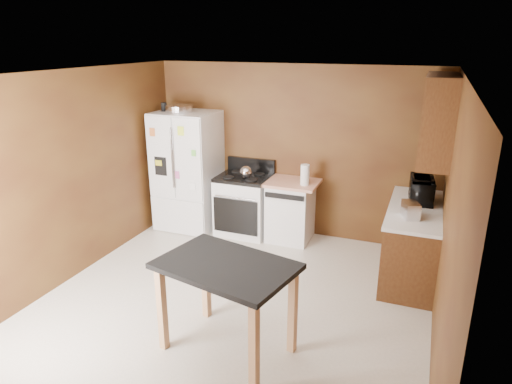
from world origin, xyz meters
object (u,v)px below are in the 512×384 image
Objects in this scene: kettle at (246,172)px; toaster at (411,210)px; gas_range at (244,204)px; island at (226,278)px; roasting_pan at (179,109)px; green_canister at (304,179)px; dishwasher at (290,210)px; pen_cup at (164,107)px; microwave at (422,191)px; refrigerator at (188,171)px; paper_towel at (305,175)px.

kettle is 2.44m from toaster.
gas_range is (-2.39, 0.83, -0.53)m from toaster.
toaster is 2.33m from island.
green_canister is at bearing 4.74° from roasting_pan.
green_canister is 0.11× the size of dishwasher.
island reaches higher than dishwasher.
dishwasher is at bearing 94.40° from island.
pen_cup is 0.11× the size of gas_range.
microwave is at bearing -8.07° from dishwasher.
kettle is 0.85m from dishwasher.
kettle is at bearing 0.20° from roasting_pan.
island is (1.83, -2.56, -0.13)m from refrigerator.
roasting_pan is 1.40× the size of paper_towel.
roasting_pan is 0.45× the size of dishwasher.
paper_towel is (2.17, 0.05, -0.83)m from pen_cup.
paper_towel reaches higher than dishwasher.
green_canister is (1.89, 0.16, -0.91)m from roasting_pan.
pen_cup is at bearing 130.56° from island.
refrigerator is at bearing 24.86° from roasting_pan.
refrigerator is (-3.39, 0.16, -0.14)m from microwave.
dishwasher is 2.68m from island.
gas_range is at bearing 109.38° from island.
roasting_pan is at bearing 2.71° from pen_cup.
green_canister is 0.52m from dishwasher.
roasting_pan is 1.70m from gas_range.
island is (0.20, -2.65, 0.32)m from dishwasher.
refrigerator is (0.32, 0.05, -0.96)m from pen_cup.
green_canister is at bearing 3.87° from refrigerator.
refrigerator reaches higher than green_canister.
pen_cup reaches higher than toaster.
green_canister is 0.39× the size of toaster.
island is at bearing 141.24° from microwave.
microwave is at bearing 57.11° from island.
paper_towel is 0.26× the size of gas_range.
kettle is at bearing -1.77° from refrigerator.
toaster is at bearing 50.72° from island.
pen_cup reaches higher than roasting_pan.
green_canister is 1.02m from gas_range.
island is at bearing -71.37° from kettle.
roasting_pan is at bearing 147.59° from toaster.
dishwasher is (-1.67, 0.86, -0.54)m from toaster.
island is (-0.02, -2.57, -0.27)m from paper_towel.
microwave is (1.53, -0.17, 0.00)m from paper_towel.
roasting_pan is 3.56m from toaster.
toaster is at bearing -19.25° from gas_range.
microwave is 0.45× the size of gas_range.
refrigerator reaches higher than toaster.
roasting_pan is 2.09m from paper_towel.
green_canister is at bearing 128.87° from toaster.
dishwasher is at bearing 1.94° from gas_range.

